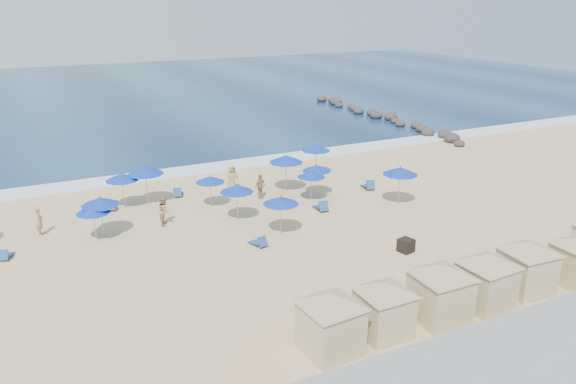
% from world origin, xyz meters
% --- Properties ---
extents(ground, '(160.00, 160.00, 0.00)m').
position_xyz_m(ground, '(0.00, 0.00, 0.00)').
color(ground, tan).
rests_on(ground, ground).
extents(ocean, '(160.00, 80.00, 0.06)m').
position_xyz_m(ocean, '(0.00, 55.00, 0.03)').
color(ocean, '#0D244A').
rests_on(ocean, ground).
extents(surf_line, '(160.00, 2.50, 0.08)m').
position_xyz_m(surf_line, '(0.00, 15.50, 0.04)').
color(surf_line, white).
rests_on(surf_line, ground).
extents(seawall, '(160.00, 6.10, 1.22)m').
position_xyz_m(seawall, '(0.00, -13.50, 0.65)').
color(seawall, gray).
rests_on(seawall, ground).
extents(rock_jetty, '(2.56, 26.66, 0.96)m').
position_xyz_m(rock_jetty, '(24.01, 24.90, 0.36)').
color(rock_jetty, '#2B2623').
rests_on(rock_jetty, ground).
extents(trash_bin, '(0.84, 0.84, 0.71)m').
position_xyz_m(trash_bin, '(5.26, -3.75, 0.35)').
color(trash_bin, black).
rests_on(trash_bin, ground).
extents(cabana_0, '(4.30, 4.30, 2.71)m').
position_xyz_m(cabana_0, '(-2.81, -9.59, 1.55)').
color(cabana_0, '#C6B787').
rests_on(cabana_0, ground).
extents(cabana_1, '(4.06, 4.06, 2.55)m').
position_xyz_m(cabana_1, '(-0.33, -9.52, 1.46)').
color(cabana_1, '#C6B787').
rests_on(cabana_1, ground).
extents(cabana_2, '(4.43, 4.43, 2.78)m').
position_xyz_m(cabana_2, '(2.38, -9.66, 1.59)').
color(cabana_2, '#C6B787').
rests_on(cabana_2, ground).
extents(cabana_3, '(4.31, 4.31, 2.71)m').
position_xyz_m(cabana_3, '(4.87, -9.69, 1.55)').
color(cabana_3, '#C6B787').
rests_on(cabana_3, ground).
extents(cabana_4, '(4.31, 4.31, 2.71)m').
position_xyz_m(cabana_4, '(7.49, -9.54, 1.55)').
color(cabana_4, '#C6B787').
rests_on(cabana_4, ground).
extents(umbrella_1, '(2.12, 2.12, 2.41)m').
position_xyz_m(umbrella_1, '(-8.70, 5.46, 2.09)').
color(umbrella_1, '#A5A8AD').
rests_on(umbrella_1, ground).
extents(umbrella_2, '(2.10, 2.10, 2.39)m').
position_xyz_m(umbrella_2, '(-6.75, 9.52, 2.07)').
color(umbrella_2, '#A5A8AD').
rests_on(umbrella_2, ground).
extents(umbrella_3, '(1.86, 1.86, 2.12)m').
position_xyz_m(umbrella_3, '(-9.17, 4.99, 1.84)').
color(umbrella_3, '#A5A8AD').
rests_on(umbrella_3, ground).
extents(umbrella_4, '(2.32, 2.32, 2.65)m').
position_xyz_m(umbrella_4, '(-5.24, 9.56, 2.29)').
color(umbrella_4, '#A5A8AD').
rests_on(umbrella_4, ground).
extents(umbrella_5, '(2.05, 2.05, 2.33)m').
position_xyz_m(umbrella_5, '(-1.06, 4.34, 2.02)').
color(umbrella_5, '#A5A8AD').
rests_on(umbrella_5, ground).
extents(umbrella_6, '(2.05, 2.05, 2.33)m').
position_xyz_m(umbrella_6, '(0.38, 1.33, 2.02)').
color(umbrella_6, '#A5A8AD').
rests_on(umbrella_6, ground).
extents(umbrella_7, '(2.36, 2.36, 2.69)m').
position_xyz_m(umbrella_7, '(3.93, 7.86, 2.33)').
color(umbrella_7, '#A5A8AD').
rests_on(umbrella_7, ground).
extents(umbrella_8, '(1.95, 1.95, 2.22)m').
position_xyz_m(umbrella_8, '(5.37, 6.18, 1.92)').
color(umbrella_8, '#A5A8AD').
rests_on(umbrella_8, ground).
extents(umbrella_9, '(2.16, 2.16, 2.46)m').
position_xyz_m(umbrella_9, '(7.59, 10.24, 2.13)').
color(umbrella_9, '#A5A8AD').
rests_on(umbrella_9, ground).
extents(umbrella_10, '(1.87, 1.87, 2.12)m').
position_xyz_m(umbrella_10, '(4.54, 5.39, 1.84)').
color(umbrella_10, '#A5A8AD').
rests_on(umbrella_10, ground).
extents(umbrella_11, '(2.29, 2.29, 2.61)m').
position_xyz_m(umbrella_11, '(9.33, 2.31, 2.26)').
color(umbrella_11, '#A5A8AD').
rests_on(umbrella_11, ground).
extents(umbrella_12, '(1.88, 1.88, 2.14)m').
position_xyz_m(umbrella_12, '(-1.73, 7.26, 1.86)').
color(umbrella_12, '#A5A8AD').
rests_on(umbrella_12, ground).
extents(beach_chair_0, '(0.86, 1.25, 0.63)m').
position_xyz_m(beach_chair_0, '(-13.72, 4.70, 0.22)').
color(beach_chair_0, navy).
rests_on(beach_chair_0, ground).
extents(beach_chair_1, '(0.80, 1.36, 0.70)m').
position_xyz_m(beach_chair_1, '(-7.58, 9.56, 0.24)').
color(beach_chair_1, navy).
rests_on(beach_chair_1, ground).
extents(beach_chair_2, '(0.98, 1.36, 0.69)m').
position_xyz_m(beach_chair_2, '(-3.08, 10.19, 0.24)').
color(beach_chair_2, navy).
rests_on(beach_chair_2, ground).
extents(beach_chair_3, '(0.78, 1.29, 0.66)m').
position_xyz_m(beach_chair_3, '(-1.41, 0.34, 0.23)').
color(beach_chair_3, navy).
rests_on(beach_chair_3, ground).
extents(beach_chair_4, '(0.75, 1.40, 0.74)m').
position_xyz_m(beach_chair_4, '(4.27, 3.52, 0.26)').
color(beach_chair_4, navy).
rests_on(beach_chair_4, ground).
extents(beach_chair_5, '(0.88, 1.47, 0.76)m').
position_xyz_m(beach_chair_5, '(9.30, 5.70, 0.26)').
color(beach_chair_5, navy).
rests_on(beach_chair_5, ground).
extents(beachgoer_0, '(0.51, 0.68, 1.70)m').
position_xyz_m(beachgoer_0, '(-11.85, 7.19, 0.85)').
color(beachgoer_0, tan).
rests_on(beachgoer_0, ground).
extents(beachgoer_1, '(0.94, 1.03, 1.73)m').
position_xyz_m(beachgoer_1, '(-5.14, 5.65, 0.87)').
color(beachgoer_1, tan).
rests_on(beachgoer_1, ground).
extents(beachgoer_2, '(1.06, 0.80, 1.67)m').
position_xyz_m(beachgoer_2, '(1.75, 7.33, 0.84)').
color(beachgoer_2, tan).
rests_on(beachgoer_2, ground).
extents(beachgoer_3, '(0.97, 0.72, 1.80)m').
position_xyz_m(beachgoer_3, '(0.67, 9.72, 0.90)').
color(beachgoer_3, tan).
rests_on(beachgoer_3, ground).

